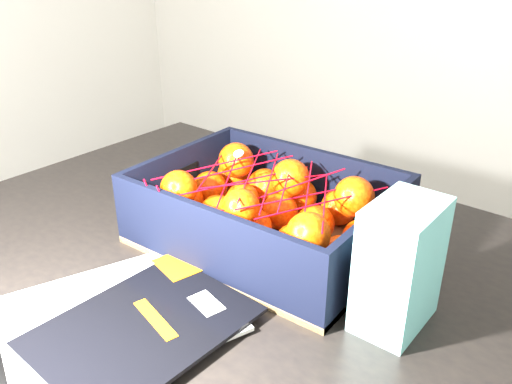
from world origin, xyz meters
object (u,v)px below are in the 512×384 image
Objects in this scene: table at (247,289)px; magazine_stack at (125,319)px; produce_crate at (266,221)px; retail_carton at (399,266)px.

table is 3.45× the size of magazine_stack.
magazine_stack reaches higher than table.
magazine_stack is 0.86× the size of produce_crate.
retail_carton is (0.29, -0.04, 0.19)m from table.
retail_carton is (0.27, -0.07, 0.05)m from produce_crate.
retail_carton is at bearing -14.29° from produce_crate.
table is at bearing 174.20° from retail_carton.
magazine_stack is (-0.01, -0.27, 0.11)m from table.
table is 6.70× the size of retail_carton.
retail_carton is at bearing 37.87° from magazine_stack.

